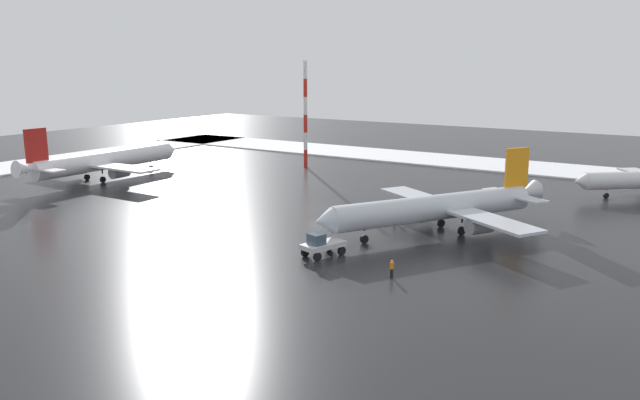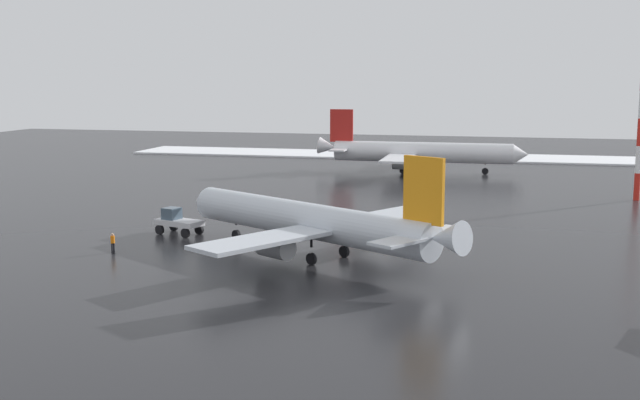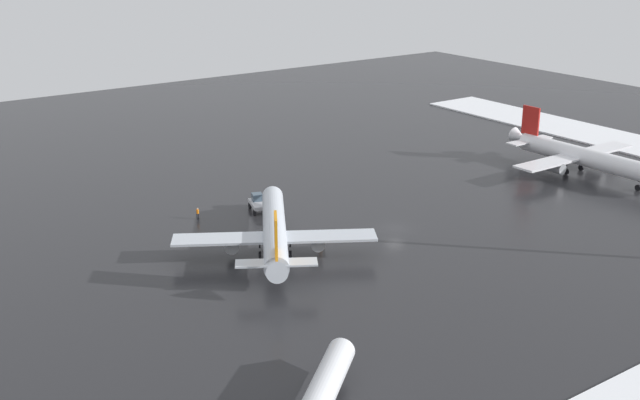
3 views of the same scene
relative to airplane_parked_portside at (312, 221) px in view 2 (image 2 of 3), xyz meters
name	(u,v)px [view 2 (image 2 of 3)]	position (x,y,z in m)	size (l,w,h in m)	color
ground_plane	(376,220)	(18.43, -2.29, -3.07)	(240.00, 240.00, 0.00)	#232326
snow_bank_right	(437,156)	(85.43, -2.29, -2.92)	(14.00, 116.00, 0.29)	white
airplane_parked_portside	(312,221)	(0.00, 0.00, 0.00)	(24.03, 28.06, 9.28)	silver
airplane_parked_starboard	(417,152)	(60.85, -1.44, 0.15)	(27.01, 32.68, 9.73)	white
pushback_tug	(177,221)	(6.56, 14.99, -1.78)	(3.51, 5.05, 2.50)	silver
ground_crew_near_tug	(113,242)	(-2.39, 16.99, -2.09)	(0.36, 0.36, 1.71)	black
ground_crew_by_nose_gear	(343,232)	(6.29, -1.34, -2.09)	(0.36, 0.36, 1.71)	black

